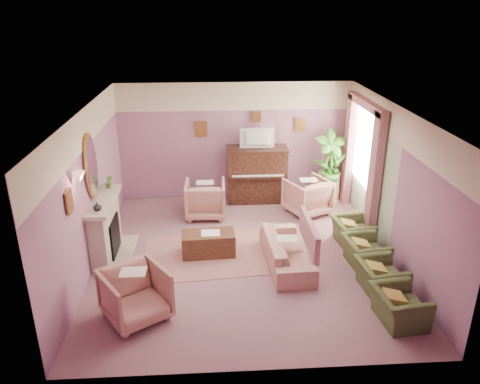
{
  "coord_description": "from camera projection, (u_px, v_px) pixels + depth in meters",
  "views": [
    {
      "loc": [
        -0.56,
        -7.78,
        4.49
      ],
      "look_at": [
        -0.04,
        0.4,
        1.15
      ],
      "focal_mm": 35.0,
      "sensor_mm": 36.0,
      "label": 1
    }
  ],
  "objects": [
    {
      "name": "piano_keys",
      "position": [
        258.0,
        176.0,
        10.81
      ],
      "size": [
        1.2,
        0.08,
        0.02
      ],
      "primitive_type": "cube",
      "color": "silver",
      "rests_on": "piano"
    },
    {
      "name": "print_back_right",
      "position": [
        300.0,
        125.0,
        11.07
      ],
      "size": [
        0.26,
        0.03,
        0.34
      ],
      "primitive_type": "cube",
      "color": "#A9783B",
      "rests_on": "wall_back"
    },
    {
      "name": "print_back_mid",
      "position": [
        256.0,
        117.0,
        10.93
      ],
      "size": [
        0.22,
        0.03,
        0.26
      ],
      "primitive_type": "cube",
      "color": "#A9783B",
      "rests_on": "wall_back"
    },
    {
      "name": "olive_chair_b",
      "position": [
        381.0,
        272.0,
        7.73
      ],
      "size": [
        0.56,
        0.8,
        0.69
      ],
      "primitive_type": "imported",
      "color": "#47542B",
      "rests_on": "floor"
    },
    {
      "name": "sofa",
      "position": [
        287.0,
        246.0,
        8.51
      ],
      "size": [
        0.61,
        1.83,
        0.74
      ],
      "primitive_type": "imported",
      "color": "tan",
      "rests_on": "floor"
    },
    {
      "name": "sofa_throw",
      "position": [
        309.0,
        234.0,
        8.45
      ],
      "size": [
        0.09,
        1.39,
        0.51
      ],
      "primitive_type": "cube",
      "color": "#965965",
      "rests_on": "sofa"
    },
    {
      "name": "sconce_shade",
      "position": [
        79.0,
        177.0,
        7.23
      ],
      "size": [
        0.2,
        0.2,
        0.16
      ],
      "primitive_type": "cone",
      "color": "#F5AE9D",
      "rests_on": "wall_left"
    },
    {
      "name": "table_paper",
      "position": [
        211.0,
        233.0,
        8.8
      ],
      "size": [
        0.35,
        0.28,
        0.01
      ],
      "primitive_type": "cube",
      "color": "white",
      "rests_on": "coffee_table"
    },
    {
      "name": "television",
      "position": [
        257.0,
        137.0,
        10.77
      ],
      "size": [
        0.8,
        0.12,
        0.48
      ],
      "primitive_type": "imported",
      "color": "black",
      "rests_on": "piano"
    },
    {
      "name": "curtain_left",
      "position": [
        375.0,
        177.0,
        9.16
      ],
      "size": [
        0.16,
        0.34,
        2.6
      ],
      "primitive_type": "cube",
      "color": "#965965",
      "rests_on": "floor"
    },
    {
      "name": "olive_chair_d",
      "position": [
        353.0,
        228.0,
        9.24
      ],
      "size": [
        0.56,
        0.8,
        0.69
      ],
      "primitive_type": "imported",
      "color": "#47542B",
      "rests_on": "floor"
    },
    {
      "name": "ceiling",
      "position": [
        244.0,
        110.0,
        7.86
      ],
      "size": [
        5.5,
        6.0,
        0.01
      ],
      "primitive_type": "cube",
      "color": "beige",
      "rests_on": "wall_back"
    },
    {
      "name": "coffee_table",
      "position": [
        208.0,
        244.0,
        8.89
      ],
      "size": [
        1.03,
        0.56,
        0.45
      ],
      "primitive_type": "cube",
      "rotation": [
        0.0,
        0.0,
        0.06
      ],
      "color": "#4E2F1C",
      "rests_on": "floor"
    },
    {
      "name": "side_table",
      "position": [
        329.0,
        186.0,
        11.36
      ],
      "size": [
        0.52,
        0.52,
        0.7
      ],
      "primitive_type": "cylinder",
      "color": "white",
      "rests_on": "floor"
    },
    {
      "name": "side_plant_small",
      "position": [
        336.0,
        168.0,
        11.09
      ],
      "size": [
        0.16,
        0.16,
        0.28
      ],
      "primitive_type": "imported",
      "color": "#3C8225",
      "rests_on": "side_table"
    },
    {
      "name": "floral_armchair_left",
      "position": [
        205.0,
        197.0,
        10.42
      ],
      "size": [
        0.87,
        0.87,
        0.91
      ],
      "primitive_type": "imported",
      "color": "tan",
      "rests_on": "floor"
    },
    {
      "name": "area_rug",
      "position": [
        212.0,
        254.0,
        8.97
      ],
      "size": [
        2.66,
        2.03,
        0.01
      ],
      "primitive_type": "cube",
      "rotation": [
        0.0,
        0.0,
        0.09
      ],
      "color": "#9E655E",
      "rests_on": "floor"
    },
    {
      "name": "wall_back",
      "position": [
        235.0,
        141.0,
        11.16
      ],
      "size": [
        5.5,
        0.02,
        2.8
      ],
      "primitive_type": "cube",
      "color": "#754E75",
      "rests_on": "floor"
    },
    {
      "name": "piano_top",
      "position": [
        257.0,
        149.0,
        10.93
      ],
      "size": [
        1.45,
        0.65,
        0.04
      ],
      "primitive_type": "cube",
      "color": "black",
      "rests_on": "piano"
    },
    {
      "name": "palm_pot",
      "position": [
        327.0,
        195.0,
        11.26
      ],
      "size": [
        0.34,
        0.34,
        0.34
      ],
      "primitive_type": "cylinder",
      "color": "#AC7750",
      "rests_on": "floor"
    },
    {
      "name": "stripe_panel",
      "position": [
        368.0,
        176.0,
        9.87
      ],
      "size": [
        0.01,
        3.0,
        2.15
      ],
      "primitive_type": "cube",
      "color": "#AAB497",
      "rests_on": "wall_right"
    },
    {
      "name": "mirror_frame",
      "position": [
        91.0,
        166.0,
        8.26
      ],
      "size": [
        0.04,
        0.72,
        1.2
      ],
      "primitive_type": "ellipsoid",
      "color": "#A9783B",
      "rests_on": "wall_left"
    },
    {
      "name": "curtain_right",
      "position": [
        349.0,
        150.0,
        10.86
      ],
      "size": [
        0.16,
        0.34,
        2.6
      ],
      "primitive_type": "cube",
      "color": "#965965",
      "rests_on": "floor"
    },
    {
      "name": "side_plant_big",
      "position": [
        330.0,
        165.0,
        11.16
      ],
      "size": [
        0.3,
        0.3,
        0.34
      ],
      "primitive_type": "imported",
      "color": "#3C8225",
      "rests_on": "side_table"
    },
    {
      "name": "wall_front",
      "position": [
        262.0,
        279.0,
        5.62
      ],
      "size": [
        5.5,
        0.02,
        2.8
      ],
      "primitive_type": "cube",
      "color": "#754E75",
      "rests_on": "floor"
    },
    {
      "name": "piano",
      "position": [
        257.0,
        175.0,
        11.18
      ],
      "size": [
        1.4,
        0.6,
        1.3
      ],
      "primitive_type": "cube",
      "color": "black",
      "rests_on": "floor"
    },
    {
      "name": "olive_chair_c",
      "position": [
        365.0,
        248.0,
        8.49
      ],
      "size": [
        0.56,
        0.8,
        0.69
      ],
      "primitive_type": "imported",
      "color": "#47542B",
      "rests_on": "floor"
    },
    {
      "name": "fireplace_inset",
      "position": [
        111.0,
        236.0,
        8.8
      ],
      "size": [
        0.18,
        0.72,
        0.68
      ],
      "primitive_type": "cube",
      "color": "black",
      "rests_on": "floor"
    },
    {
      "name": "mantel_vase",
      "position": [
        97.0,
        207.0,
        8.03
      ],
      "size": [
        0.16,
        0.16,
        0.16
      ],
      "primitive_type": "imported",
      "color": "beige",
      "rests_on": "mantel_shelf"
    },
    {
      "name": "floral_armchair_right",
      "position": [
        308.0,
        194.0,
        10.57
      ],
      "size": [
        0.87,
        0.87,
        0.91
      ],
      "primitive_type": "imported",
      "color": "tan",
      "rests_on": "floor"
    },
    {
      "name": "floor",
      "position": [
        244.0,
        256.0,
        8.92
      ],
      "size": [
        5.5,
        6.0,
        0.01
      ],
      "primitive_type": "cube",
      "color": "#865B67",
      "rests_on": "ground"
    },
    {
      "name": "olive_chair_a",
      "position": [
        400.0,
        301.0,
        6.97
      ],
      "size": [
        0.56,
        0.8,
        0.69
      ],
      "primitive_type": "imported",
      "color": "#47542B",
      "rests_on": "floor"
    },
    {
      "name": "mirror_glass",
      "position": [
        93.0,
        166.0,
        8.27
      ],
      "size": [
        0.01,
        0.6,
        1.06
      ],
      "primitive_type": "ellipsoid",
      "color": "white",
      "rests_on": "wall_left"
    },
    {
      "name": "print_back_left",
      "position": [
        201.0,
        129.0,
        10.96
      ],
      "size": [
        0.3,
        0.03,
        0.38
      ],
      "primitive_type": "cube",
      "color": "#A9783B",
      "rests_on": "wall_back"
    },
    {
      "name": "print_left_wall",
      "position": [
        69.0,
        201.0,
        7.0
      ],
      "size": [
        0.03,
        0.28,
        0.36
      ],
      "primitive_type": "cube",
      "color": "#A9783B",
      "rests_on": "wall_left"
    },
    {
      "name": "wall_right",
      "position": [
        394.0,
        184.0,
        8.55
      ],
      "size": [
        0.02,
        6.0,
        2.8
      ],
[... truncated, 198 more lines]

